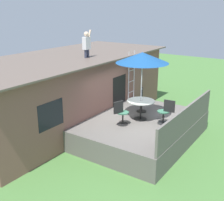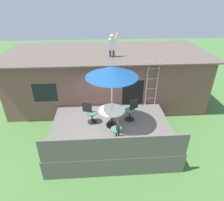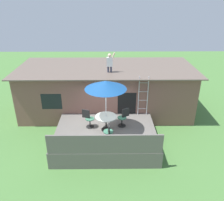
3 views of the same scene
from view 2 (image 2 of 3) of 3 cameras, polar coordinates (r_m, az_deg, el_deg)
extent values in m
plane|color=#477538|center=(8.61, -0.26, -11.31)|extent=(40.00, 40.00, 0.00)
cube|color=brown|center=(10.96, -1.47, 6.82)|extent=(10.00, 4.00, 2.81)
cube|color=#66564C|center=(10.49, -1.57, 14.07)|extent=(10.50, 4.50, 0.06)
cube|color=black|center=(9.43, -19.06, 2.16)|extent=(1.10, 0.03, 0.90)
cube|color=black|center=(9.44, 6.00, 0.33)|extent=(1.00, 0.03, 2.00)
cube|color=#605B56|center=(8.35, -0.27, -9.23)|extent=(4.87, 3.87, 0.80)
cube|color=#605B56|center=(6.37, 0.82, -13.84)|extent=(4.77, 0.08, 0.90)
cylinder|color=black|center=(8.04, -0.05, -7.20)|extent=(0.48, 0.48, 0.03)
cylinder|color=black|center=(7.84, -0.05, -5.12)|extent=(0.07, 0.07, 0.71)
cylinder|color=#999E93|center=(7.64, -0.05, -2.90)|extent=(1.04, 1.04, 0.03)
cylinder|color=silver|center=(7.40, -0.05, 0.18)|extent=(0.04, 0.04, 2.40)
cone|color=#194C8C|center=(6.91, -0.05, 8.52)|extent=(1.90, 1.90, 0.38)
cylinder|color=silver|center=(9.09, 10.16, 4.82)|extent=(0.04, 0.04, 2.20)
cylinder|color=silver|center=(9.21, 13.07, 4.85)|extent=(0.04, 0.04, 2.20)
cylinder|color=silver|center=(9.48, 11.17, 0.71)|extent=(0.48, 0.03, 0.03)
cylinder|color=silver|center=(9.25, 11.47, 3.43)|extent=(0.48, 0.03, 0.03)
cylinder|color=silver|center=(9.05, 11.78, 6.27)|extent=(0.48, 0.03, 0.03)
cylinder|color=silver|center=(8.87, 12.11, 9.24)|extent=(0.48, 0.03, 0.03)
cylinder|color=#33384C|center=(9.48, -0.53, 13.66)|extent=(0.10, 0.10, 0.34)
cylinder|color=#33384C|center=(9.49, 0.46, 13.68)|extent=(0.10, 0.10, 0.34)
cube|color=silver|center=(9.38, -0.04, 16.14)|extent=(0.32, 0.20, 0.50)
sphere|color=beige|center=(9.31, -0.04, 18.30)|extent=(0.20, 0.20, 0.20)
cylinder|color=beige|center=(9.33, 1.12, 17.95)|extent=(0.26, 0.08, 0.44)
cylinder|color=black|center=(8.28, -5.77, -6.24)|extent=(0.40, 0.40, 0.02)
cylinder|color=black|center=(8.15, -5.84, -4.99)|extent=(0.06, 0.06, 0.44)
cylinder|color=#33664C|center=(8.02, -5.93, -3.63)|extent=(0.44, 0.44, 0.04)
cube|color=black|center=(7.96, -7.36, -1.96)|extent=(0.39, 0.17, 0.44)
cylinder|color=black|center=(8.43, 5.12, -5.47)|extent=(0.40, 0.40, 0.02)
cylinder|color=black|center=(8.30, 5.18, -4.22)|extent=(0.06, 0.06, 0.44)
cylinder|color=#33664C|center=(8.18, 5.25, -2.88)|extent=(0.44, 0.44, 0.04)
cube|color=black|center=(8.16, 6.49, -1.08)|extent=(0.38, 0.21, 0.44)
cylinder|color=black|center=(7.37, 1.27, -11.28)|extent=(0.40, 0.40, 0.02)
cylinder|color=black|center=(7.23, 1.29, -9.96)|extent=(0.06, 0.06, 0.44)
cylinder|color=#33664C|center=(7.08, 1.32, -8.53)|extent=(0.44, 0.44, 0.04)
cube|color=black|center=(6.78, 1.69, -7.95)|extent=(0.09, 0.40, 0.44)
camera|label=1|loc=(8.83, -82.09, -0.98)|focal=46.59mm
camera|label=3|loc=(3.45, 166.14, -7.49)|focal=37.02mm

